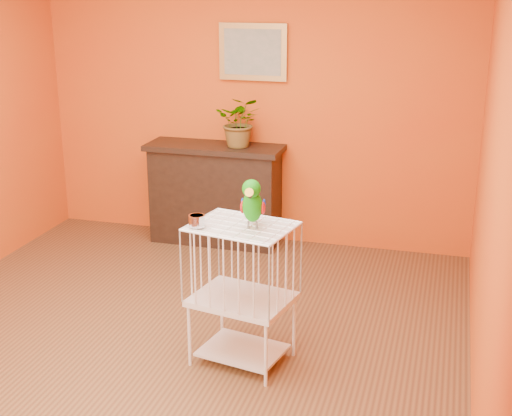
% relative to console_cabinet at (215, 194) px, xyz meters
% --- Properties ---
extents(ground, '(4.50, 4.50, 0.00)m').
position_rel_console_cabinet_xyz_m(ground, '(0.31, -2.03, -0.47)').
color(ground, brown).
rests_on(ground, ground).
extents(room_shell, '(4.50, 4.50, 4.50)m').
position_rel_console_cabinet_xyz_m(room_shell, '(0.31, -2.03, 1.12)').
color(room_shell, '#C45012').
rests_on(room_shell, ground).
extents(console_cabinet, '(1.25, 0.45, 0.93)m').
position_rel_console_cabinet_xyz_m(console_cabinet, '(0.00, 0.00, 0.00)').
color(console_cabinet, black).
rests_on(console_cabinet, ground).
extents(potted_plant, '(0.46, 0.50, 0.35)m').
position_rel_console_cabinet_xyz_m(potted_plant, '(0.25, 0.00, 0.64)').
color(potted_plant, '#26722D').
rests_on(potted_plant, console_cabinet).
extents(framed_picture, '(0.62, 0.04, 0.50)m').
position_rel_console_cabinet_xyz_m(framed_picture, '(0.31, 0.19, 1.28)').
color(framed_picture, '#AA7E3D').
rests_on(framed_picture, room_shell).
extents(birdcage, '(0.68, 0.57, 0.93)m').
position_rel_console_cabinet_xyz_m(birdcage, '(0.88, -2.05, 0.02)').
color(birdcage, silver).
rests_on(birdcage, ground).
extents(feed_cup, '(0.10, 0.10, 0.07)m').
position_rel_console_cabinet_xyz_m(feed_cup, '(0.63, -2.15, 0.51)').
color(feed_cup, silver).
rests_on(feed_cup, birdcage).
extents(parrot, '(0.16, 0.28, 0.32)m').
position_rel_console_cabinet_xyz_m(parrot, '(0.96, -2.08, 0.63)').
color(parrot, '#59544C').
rests_on(parrot, birdcage).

